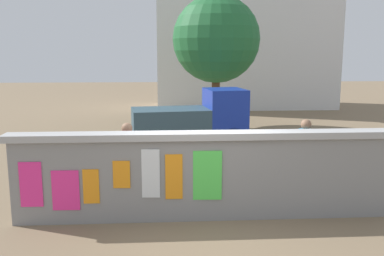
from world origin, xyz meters
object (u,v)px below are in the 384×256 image
motorcycle (193,166)px  bicycle_near (288,158)px  auto_rickshaw_truck (195,119)px  person_walking (128,154)px  person_bystander (305,149)px  tree_roadside (216,39)px  bicycle_far (81,161)px

motorcycle → bicycle_near: bearing=21.3°
auto_rickshaw_truck → person_walking: 5.39m
auto_rickshaw_truck → person_bystander: 5.27m
auto_rickshaw_truck → person_bystander: bearing=-67.8°
auto_rickshaw_truck → motorcycle: 4.19m
auto_rickshaw_truck → person_walking: bearing=-108.5°
person_bystander → tree_roadside: (-0.90, 8.49, 2.55)m
bicycle_near → motorcycle: bearing=-158.7°
auto_rickshaw_truck → motorcycle: bearing=-94.7°
motorcycle → tree_roadside: size_ratio=0.36×
auto_rickshaw_truck → bicycle_near: (2.14, -3.19, -0.54)m
motorcycle → person_bystander: 2.50m
auto_rickshaw_truck → bicycle_far: bearing=-133.7°
motorcycle → auto_rickshaw_truck: bearing=85.3°
bicycle_far → person_walking: size_ratio=1.05×
person_walking → person_bystander: bearing=3.5°
bicycle_far → tree_roadside: bearing=58.7°
bicycle_near → bicycle_far: same height
bicycle_near → tree_roadside: 7.57m
auto_rickshaw_truck → bicycle_far: (-3.03, -3.18, -0.54)m
bicycle_far → person_bystander: 5.34m
motorcycle → tree_roadside: 8.47m
motorcycle → person_walking: size_ratio=1.16×
auto_rickshaw_truck → motorcycle: auto_rickshaw_truck is taller
tree_roadside → bicycle_near: bearing=-81.3°
auto_rickshaw_truck → person_bystander: (1.99, -4.88, 0.09)m
person_bystander → auto_rickshaw_truck: bearing=112.2°
bicycle_near → person_walking: size_ratio=1.06×
motorcycle → person_walking: person_walking is taller
motorcycle → person_bystander: (2.33, -0.72, 0.52)m
bicycle_near → person_bystander: (-0.15, -1.69, 0.62)m
bicycle_far → person_walking: (1.32, -1.93, 0.62)m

